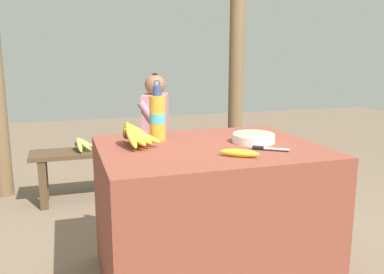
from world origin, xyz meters
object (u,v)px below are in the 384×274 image
seated_vendor (150,126)px  support_post_far (237,44)px  knife (265,148)px  banana_bunch_green (82,144)px  serving_bowl (254,137)px  water_bottle (158,117)px  wooden_bench (135,155)px  banana_bunch_ripe (135,134)px  loose_banana_front (239,153)px

seated_vendor → support_post_far: size_ratio=0.40×
knife → banana_bunch_green: knife is taller
serving_bowl → water_bottle: 0.53m
water_bottle → wooden_bench: bearing=86.3°
water_bottle → seated_vendor: size_ratio=0.31×
serving_bowl → wooden_bench: size_ratio=0.13×
banana_bunch_ripe → support_post_far: size_ratio=0.12×
wooden_bench → support_post_far: support_post_far is taller
water_bottle → loose_banana_front: bearing=-60.7°
serving_bowl → knife: size_ratio=1.39×
banana_bunch_ripe → wooden_bench: (0.23, 1.40, -0.45)m
water_bottle → loose_banana_front: (0.27, -0.48, -0.11)m
water_bottle → knife: size_ratio=2.03×
serving_bowl → loose_banana_front: (-0.20, -0.26, -0.01)m
banana_bunch_green → seated_vendor: bearing=-1.7°
loose_banana_front → wooden_bench: bearing=96.0°
seated_vendor → support_post_far: (0.95, 0.36, 0.70)m
knife → support_post_far: support_post_far is taller
loose_banana_front → seated_vendor: size_ratio=0.16×
banana_bunch_ripe → wooden_bench: banana_bunch_ripe is taller
serving_bowl → seated_vendor: 1.51m
banana_bunch_green → support_post_far: (1.53, 0.34, 0.83)m
water_bottle → wooden_bench: water_bottle is taller
banana_bunch_ripe → banana_bunch_green: banana_bunch_ripe is taller
banana_bunch_ripe → loose_banana_front: bearing=-40.9°
banana_bunch_ripe → seated_vendor: 1.45m
serving_bowl → knife: (-0.02, -0.18, -0.02)m
loose_banana_front → seated_vendor: seated_vendor is taller
water_bottle → seated_vendor: bearing=80.1°
banana_bunch_green → water_bottle: bearing=-74.5°
serving_bowl → banana_bunch_green: 1.73m
knife → wooden_bench: knife is taller
serving_bowl → water_bottle: water_bottle is taller
serving_bowl → knife: bearing=-97.9°
wooden_bench → seated_vendor: size_ratio=1.61×
loose_banana_front → serving_bowl: bearing=52.4°
serving_bowl → support_post_far: 2.04m
wooden_bench → seated_vendor: seated_vendor is taller
wooden_bench → support_post_far: bearing=17.4°
serving_bowl → water_bottle: bearing=155.5°
knife → seated_vendor: 1.68m
water_bottle → knife: bearing=-41.3°
wooden_bench → banana_bunch_green: size_ratio=6.24×
loose_banana_front → banana_bunch_green: bearing=109.5°
loose_banana_front → support_post_far: support_post_far is taller
banana_bunch_green → support_post_far: bearing=12.6°
water_bottle → loose_banana_front: water_bottle is taller
seated_vendor → banana_bunch_green: seated_vendor is taller
serving_bowl → wooden_bench: serving_bowl is taller
loose_banana_front → banana_bunch_green: size_ratio=0.63×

